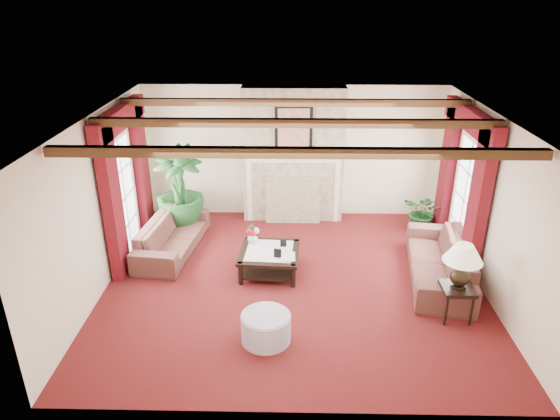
{
  "coord_description": "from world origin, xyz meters",
  "views": [
    {
      "loc": [
        -0.07,
        -6.97,
        4.38
      ],
      "look_at": [
        -0.22,
        0.4,
        1.11
      ],
      "focal_mm": 32.0,
      "sensor_mm": 36.0,
      "label": 1
    }
  ],
  "objects_px": {
    "side_table": "(455,302)",
    "coffee_table": "(269,261)",
    "sofa_left": "(172,230)",
    "potted_palm": "(181,208)",
    "sofa_right": "(440,254)",
    "ottoman": "(266,328)"
  },
  "relations": [
    {
      "from": "sofa_left",
      "to": "sofa_right",
      "type": "relative_size",
      "value": 0.9
    },
    {
      "from": "side_table",
      "to": "ottoman",
      "type": "xyz_separation_m",
      "value": [
        -2.7,
        -0.56,
        -0.07
      ]
    },
    {
      "from": "coffee_table",
      "to": "sofa_left",
      "type": "bearing_deg",
      "value": 161.86
    },
    {
      "from": "sofa_right",
      "to": "coffee_table",
      "type": "bearing_deg",
      "value": -84.22
    },
    {
      "from": "sofa_left",
      "to": "sofa_right",
      "type": "height_order",
      "value": "sofa_right"
    },
    {
      "from": "sofa_right",
      "to": "potted_palm",
      "type": "height_order",
      "value": "potted_palm"
    },
    {
      "from": "sofa_right",
      "to": "ottoman",
      "type": "distance_m",
      "value": 3.22
    },
    {
      "from": "sofa_left",
      "to": "potted_palm",
      "type": "bearing_deg",
      "value": 7.0
    },
    {
      "from": "sofa_left",
      "to": "side_table",
      "type": "bearing_deg",
      "value": -106.31
    },
    {
      "from": "sofa_right",
      "to": "ottoman",
      "type": "bearing_deg",
      "value": -50.52
    },
    {
      "from": "potted_palm",
      "to": "side_table",
      "type": "relative_size",
      "value": 3.31
    },
    {
      "from": "sofa_left",
      "to": "sofa_right",
      "type": "bearing_deg",
      "value": -93.56
    },
    {
      "from": "coffee_table",
      "to": "side_table",
      "type": "relative_size",
      "value": 1.86
    },
    {
      "from": "side_table",
      "to": "ottoman",
      "type": "bearing_deg",
      "value": -168.37
    },
    {
      "from": "coffee_table",
      "to": "ottoman",
      "type": "relative_size",
      "value": 1.45
    },
    {
      "from": "side_table",
      "to": "ottoman",
      "type": "distance_m",
      "value": 2.76
    },
    {
      "from": "sofa_left",
      "to": "side_table",
      "type": "relative_size",
      "value": 4.07
    },
    {
      "from": "sofa_left",
      "to": "potted_palm",
      "type": "relative_size",
      "value": 1.23
    },
    {
      "from": "coffee_table",
      "to": "ottoman",
      "type": "distance_m",
      "value": 1.79
    },
    {
      "from": "side_table",
      "to": "coffee_table",
      "type": "bearing_deg",
      "value": 155.7
    },
    {
      "from": "sofa_right",
      "to": "potted_palm",
      "type": "xyz_separation_m",
      "value": [
        -4.57,
        1.72,
        0.03
      ]
    },
    {
      "from": "sofa_right",
      "to": "sofa_left",
      "type": "bearing_deg",
      "value": -92.03
    }
  ]
}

